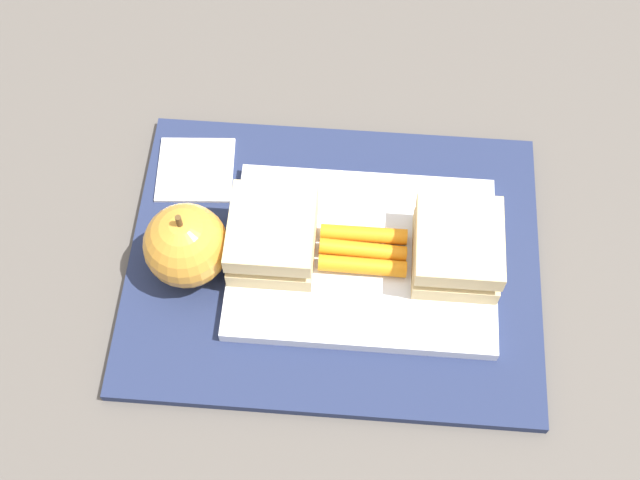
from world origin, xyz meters
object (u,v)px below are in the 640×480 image
(sandwich_half_left, at_px, (457,248))
(sandwich_half_right, at_px, (272,236))
(food_tray, at_px, (363,257))
(carrot_sticks_bundle, at_px, (363,250))
(apple, at_px, (186,246))
(paper_napkin, at_px, (196,170))

(sandwich_half_left, height_order, sandwich_half_right, same)
(food_tray, bearing_deg, carrot_sticks_bundle, -32.65)
(apple, relative_size, paper_napkin, 1.19)
(food_tray, xyz_separation_m, paper_napkin, (0.16, -0.08, -0.00))
(carrot_sticks_bundle, bearing_deg, sandwich_half_left, 179.75)
(sandwich_half_right, relative_size, carrot_sticks_bundle, 1.05)
(food_tray, distance_m, paper_napkin, 0.18)
(food_tray, height_order, sandwich_half_left, sandwich_half_left)
(apple, bearing_deg, carrot_sticks_bundle, -173.67)
(sandwich_half_right, distance_m, carrot_sticks_bundle, 0.08)
(food_tray, xyz_separation_m, sandwich_half_left, (-0.08, 0.00, 0.03))
(food_tray, bearing_deg, sandwich_half_left, 180.00)
(sandwich_half_right, height_order, apple, apple)
(food_tray, height_order, paper_napkin, food_tray)
(carrot_sticks_bundle, height_order, apple, apple)
(food_tray, distance_m, carrot_sticks_bundle, 0.01)
(sandwich_half_left, xyz_separation_m, apple, (0.23, 0.02, 0.00))
(apple, bearing_deg, food_tray, -173.82)
(apple, xyz_separation_m, paper_napkin, (0.01, -0.10, -0.03))
(food_tray, relative_size, sandwich_half_left, 2.88)
(apple, bearing_deg, paper_napkin, -83.52)
(sandwich_half_right, distance_m, paper_napkin, 0.12)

